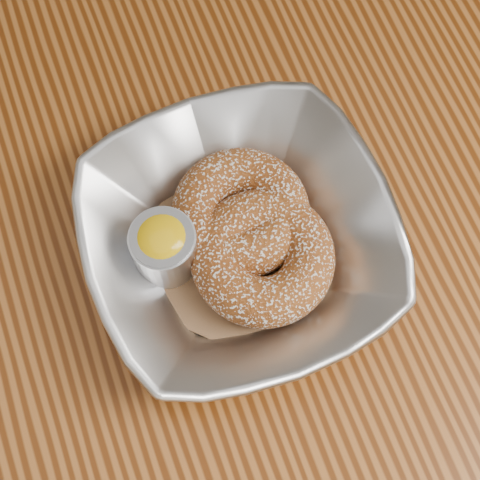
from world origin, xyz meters
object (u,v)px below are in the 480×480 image
object	(u,v)px
serving_bowl	(240,241)
ramekin	(164,247)
donut_back	(241,212)
table	(172,300)
donut_front	(263,257)

from	to	relation	value
serving_bowl	ramekin	xyz separation A→B (m)	(-0.05, 0.01, 0.01)
donut_back	ramekin	size ratio (longest dim) A/B	1.96
ramekin	table	bearing A→B (deg)	168.43
donut_front	ramekin	distance (m)	0.07
serving_bowl	donut_back	size ratio (longest dim) A/B	2.18
donut_front	ramekin	xyz separation A→B (m)	(-0.07, 0.03, 0.01)
serving_bowl	ramekin	distance (m)	0.06
donut_front	ramekin	world-z (taller)	ramekin
table	ramekin	xyz separation A→B (m)	(0.01, -0.00, 0.13)
table	ramekin	size ratio (longest dim) A/B	22.66
donut_back	ramekin	xyz separation A→B (m)	(-0.06, -0.01, 0.01)
table	donut_back	distance (m)	0.14
table	ramekin	world-z (taller)	ramekin
table	donut_back	xyz separation A→B (m)	(0.07, 0.01, 0.13)
serving_bowl	table	bearing A→B (deg)	167.17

